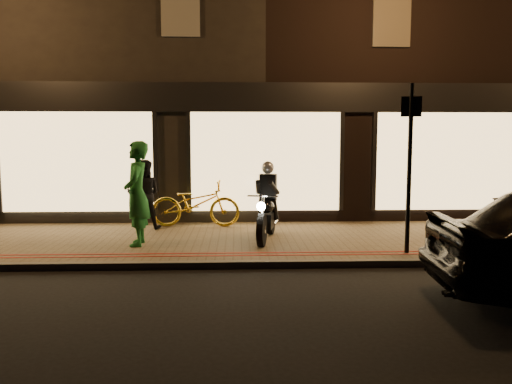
% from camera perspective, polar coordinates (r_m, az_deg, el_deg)
% --- Properties ---
extents(ground, '(90.00, 90.00, 0.00)m').
position_cam_1_polar(ground, '(8.43, 2.67, -8.74)').
color(ground, black).
rests_on(ground, ground).
extents(sidewalk, '(50.00, 4.00, 0.12)m').
position_cam_1_polar(sidewalk, '(10.36, 1.72, -5.60)').
color(sidewalk, brown).
rests_on(sidewalk, ground).
extents(kerb_stone, '(50.00, 0.14, 0.12)m').
position_cam_1_polar(kerb_stone, '(8.47, 2.64, -8.26)').
color(kerb_stone, '#59544C').
rests_on(kerb_stone, ground).
extents(red_kerb_lines, '(50.00, 0.26, 0.01)m').
position_cam_1_polar(red_kerb_lines, '(8.93, 2.37, -7.08)').
color(red_kerb_lines, '#9A1B0E').
rests_on(red_kerb_lines, sidewalk).
extents(building_row, '(48.00, 10.11, 8.50)m').
position_cam_1_polar(building_row, '(17.26, 0.12, 13.02)').
color(building_row, black).
rests_on(building_row, ground).
extents(motorcycle, '(0.71, 1.92, 1.59)m').
position_cam_1_polar(motorcycle, '(10.10, 1.26, -2.01)').
color(motorcycle, black).
rests_on(motorcycle, sidewalk).
extents(sign_post, '(0.34, 0.13, 3.00)m').
position_cam_1_polar(sign_post, '(9.23, 17.15, 3.58)').
color(sign_post, black).
rests_on(sign_post, sidewalk).
extents(bicycle_gold, '(2.08, 0.80, 1.08)m').
position_cam_1_polar(bicycle_gold, '(11.69, -6.94, -1.33)').
color(bicycle_gold, yellow).
rests_on(bicycle_gold, sidewalk).
extents(bicycle_dark, '(1.74, 0.86, 1.01)m').
position_cam_1_polar(bicycle_dark, '(10.01, 26.97, -3.38)').
color(bicycle_dark, black).
rests_on(bicycle_dark, sidewalk).
extents(person_green, '(0.54, 0.77, 2.00)m').
position_cam_1_polar(person_green, '(9.78, -13.46, -0.17)').
color(person_green, '#1B6526').
rests_on(person_green, sidewalk).
extents(person_dark, '(0.80, 0.65, 1.57)m').
position_cam_1_polar(person_dark, '(11.58, -12.69, -0.27)').
color(person_dark, black).
rests_on(person_dark, sidewalk).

